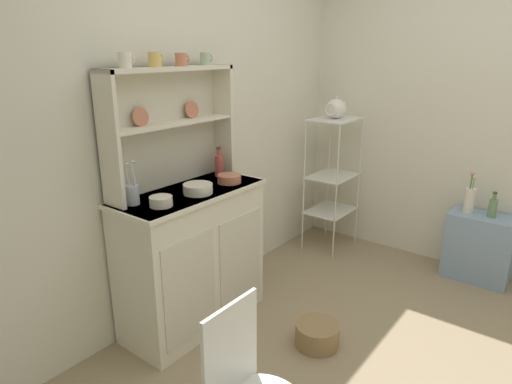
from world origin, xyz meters
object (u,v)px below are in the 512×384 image
object	(u,v)px
side_shelf_blue	(479,247)
porcelain_teapot	(336,109)
hutch_shelf_unit	(167,119)
bowl_mixing_large	(161,201)
bakers_rack	(333,169)
oil_bottle	(493,207)
utensil_jar	(132,194)
jam_bottle	(219,165)
hutch_cabinet	(193,257)
flower_vase	(470,199)
floor_basket	(317,335)
cup_cream_0	(125,60)

from	to	relation	value
side_shelf_blue	porcelain_teapot	size ratio (longest dim) A/B	2.07
hutch_shelf_unit	bowl_mixing_large	xyz separation A→B (m)	(-0.29, -0.24, -0.40)
bakers_rack	bowl_mixing_large	xyz separation A→B (m)	(-1.91, 0.05, 0.20)
hutch_shelf_unit	side_shelf_blue	bearing A→B (deg)	-40.34
side_shelf_blue	bowl_mixing_large	world-z (taller)	bowl_mixing_large
side_shelf_blue	oil_bottle	size ratio (longest dim) A/B	2.70
utensil_jar	oil_bottle	size ratio (longest dim) A/B	1.28
bakers_rack	jam_bottle	bearing A→B (deg)	170.41
hutch_cabinet	oil_bottle	size ratio (longest dim) A/B	5.03
side_shelf_blue	flower_vase	bearing A→B (deg)	90.33
porcelain_teapot	utensil_jar	bearing A→B (deg)	174.17
hutch_shelf_unit	bakers_rack	size ratio (longest dim) A/B	0.78
floor_basket	cup_cream_0	bearing A→B (deg)	122.28
flower_vase	oil_bottle	xyz separation A→B (m)	(0.00, -0.17, -0.03)
side_shelf_blue	oil_bottle	bearing A→B (deg)	-90.00
floor_basket	porcelain_teapot	size ratio (longest dim) A/B	1.05
cup_cream_0	jam_bottle	bearing A→B (deg)	-3.08
bakers_rack	jam_bottle	size ratio (longest dim) A/B	5.83
hutch_cabinet	cup_cream_0	world-z (taller)	cup_cream_0
bakers_rack	floor_basket	distance (m)	1.65
hutch_shelf_unit	floor_basket	size ratio (longest dim) A/B	3.43
hutch_cabinet	bowl_mixing_large	distance (m)	0.56
flower_vase	hutch_shelf_unit	bearing A→B (deg)	141.95
cup_cream_0	oil_bottle	distance (m)	2.81
flower_vase	hutch_cabinet	bearing A→B (deg)	145.36
bakers_rack	side_shelf_blue	distance (m)	1.33
bowl_mixing_large	utensil_jar	size ratio (longest dim) A/B	0.51
floor_basket	flower_vase	world-z (taller)	flower_vase
bowl_mixing_large	oil_bottle	world-z (taller)	bowl_mixing_large
bakers_rack	utensil_jar	distance (m)	2.01
hutch_shelf_unit	porcelain_teapot	distance (m)	1.65
floor_basket	oil_bottle	distance (m)	1.72
floor_basket	jam_bottle	world-z (taller)	jam_bottle
bakers_rack	floor_basket	bearing A→B (deg)	-153.92
hutch_shelf_unit	bakers_rack	bearing A→B (deg)	-10.12
bakers_rack	jam_bottle	xyz separation A→B (m)	(-1.25, 0.21, 0.26)
jam_bottle	hutch_shelf_unit	bearing A→B (deg)	168.08
side_shelf_blue	flower_vase	distance (m)	0.39
hutch_shelf_unit	jam_bottle	size ratio (longest dim) A/B	4.56
utensil_jar	hutch_cabinet	bearing A→B (deg)	-11.88
cup_cream_0	flower_vase	world-z (taller)	cup_cream_0
bakers_rack	oil_bottle	bearing A→B (deg)	-82.59
cup_cream_0	utensil_jar	xyz separation A→B (m)	(-0.06, -0.05, -0.72)
hutch_cabinet	side_shelf_blue	size ratio (longest dim) A/B	1.86
hutch_cabinet	hutch_shelf_unit	bearing A→B (deg)	90.00
jam_bottle	flower_vase	distance (m)	1.97
bakers_rack	cup_cream_0	distance (m)	2.16
hutch_cabinet	side_shelf_blue	world-z (taller)	hutch_cabinet
bowl_mixing_large	jam_bottle	size ratio (longest dim) A/B	0.63
porcelain_teapot	cup_cream_0	bearing A→B (deg)	172.65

